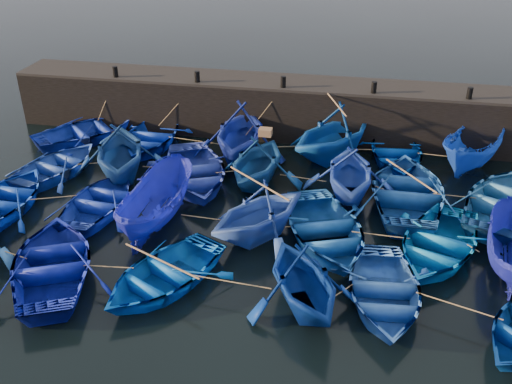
% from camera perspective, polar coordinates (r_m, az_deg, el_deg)
% --- Properties ---
extents(ground, '(120.00, 120.00, 0.00)m').
position_cam_1_polar(ground, '(18.76, -1.88, -6.52)').
color(ground, black).
rests_on(ground, ground).
extents(quay_wall, '(26.00, 2.50, 2.50)m').
position_cam_1_polar(quay_wall, '(27.37, 2.95, 8.29)').
color(quay_wall, black).
rests_on(quay_wall, ground).
extents(quay_top, '(26.00, 2.50, 0.12)m').
position_cam_1_polar(quay_top, '(26.94, 3.02, 10.90)').
color(quay_top, black).
rests_on(quay_top, quay_wall).
extents(bollard_0, '(0.24, 0.24, 0.50)m').
position_cam_1_polar(bollard_0, '(28.21, -13.89, 11.60)').
color(bollard_0, black).
rests_on(bollard_0, quay_top).
extents(bollard_1, '(0.24, 0.24, 0.50)m').
position_cam_1_polar(bollard_1, '(26.83, -5.91, 11.40)').
color(bollard_1, black).
rests_on(bollard_1, quay_top).
extents(bollard_2, '(0.24, 0.24, 0.50)m').
position_cam_1_polar(bollard_2, '(25.99, 2.74, 10.95)').
color(bollard_2, black).
rests_on(bollard_2, quay_top).
extents(bollard_3, '(0.24, 0.24, 0.50)m').
position_cam_1_polar(bollard_3, '(25.76, 11.71, 10.21)').
color(bollard_3, black).
rests_on(bollard_3, quay_top).
extents(bollard_4, '(0.24, 0.24, 0.50)m').
position_cam_1_polar(bollard_4, '(26.14, 20.59, 9.24)').
color(bollard_4, black).
rests_on(bollard_4, quay_top).
extents(boat_0, '(5.85, 5.93, 1.01)m').
position_cam_1_polar(boat_0, '(27.93, -16.54, 5.89)').
color(boat_0, navy).
rests_on(boat_0, ground).
extents(boat_1, '(3.47, 4.81, 0.99)m').
position_cam_1_polar(boat_1, '(26.65, -10.55, 5.48)').
color(boat_1, '#0C2CAB').
rests_on(boat_1, ground).
extents(boat_2, '(4.33, 4.96, 2.51)m').
position_cam_1_polar(boat_2, '(24.85, -1.62, 6.13)').
color(boat_2, navy).
rests_on(boat_2, ground).
extents(boat_3, '(6.23, 6.37, 2.54)m').
position_cam_1_polar(boat_3, '(24.89, 7.79, 5.94)').
color(boat_3, '#0A4391').
rests_on(boat_3, ground).
extents(boat_4, '(3.75, 4.92, 0.95)m').
position_cam_1_polar(boat_4, '(25.34, 13.81, 3.82)').
color(boat_4, '#00338C').
rests_on(boat_4, ground).
extents(boat_5, '(3.78, 5.23, 1.90)m').
position_cam_1_polar(boat_5, '(25.45, 20.90, 3.98)').
color(boat_5, blue).
rests_on(boat_5, ground).
extents(boat_6, '(4.20, 5.02, 0.89)m').
position_cam_1_polar(boat_6, '(25.03, -19.23, 2.59)').
color(boat_6, '#204299').
rests_on(boat_6, ground).
extents(boat_7, '(5.43, 5.80, 2.46)m').
position_cam_1_polar(boat_7, '(23.79, -13.44, 4.17)').
color(boat_7, navy).
rests_on(boat_7, ground).
extents(boat_8, '(5.50, 6.24, 1.07)m').
position_cam_1_polar(boat_8, '(23.04, -6.19, 2.08)').
color(boat_8, '#2A3DA5').
rests_on(boat_8, ground).
extents(boat_9, '(4.20, 4.68, 2.18)m').
position_cam_1_polar(boat_9, '(22.53, 0.17, 3.18)').
color(boat_9, navy).
rests_on(boat_9, ground).
extents(boat_10, '(3.87, 4.41, 2.21)m').
position_cam_1_polar(boat_10, '(21.98, 9.45, 2.11)').
color(boat_10, blue).
rests_on(boat_10, ground).
extents(boat_11, '(4.14, 5.78, 1.20)m').
position_cam_1_polar(boat_11, '(22.12, 15.00, 0.17)').
color(boat_11, navy).
rests_on(boat_11, ground).
extents(boat_12, '(5.91, 6.71, 1.15)m').
position_cam_1_polar(boat_12, '(22.68, 23.84, -0.76)').
color(boat_12, '#26669E').
rests_on(boat_12, ground).
extents(boat_13, '(3.34, 4.65, 0.96)m').
position_cam_1_polar(boat_13, '(22.97, -23.83, -0.68)').
color(boat_13, '#082F9B').
rests_on(boat_13, ground).
extents(boat_14, '(3.37, 4.52, 0.90)m').
position_cam_1_polar(boat_14, '(21.78, -15.25, -0.79)').
color(boat_14, '#152EA0').
rests_on(boat_14, ground).
extents(boat_15, '(2.13, 4.83, 1.82)m').
position_cam_1_polar(boat_15, '(20.20, -9.99, -1.13)').
color(boat_15, '#1820A5').
rests_on(boat_15, ground).
extents(boat_16, '(5.19, 5.29, 2.11)m').
position_cam_1_polar(boat_16, '(19.13, 0.25, -1.96)').
color(boat_16, blue).
rests_on(boat_16, ground).
extents(boat_17, '(5.28, 6.11, 1.06)m').
position_cam_1_polar(boat_17, '(19.30, 6.90, -3.73)').
color(boat_17, '#124C92').
rests_on(boat_17, ground).
extents(boat_18, '(4.87, 5.70, 1.00)m').
position_cam_1_polar(boat_18, '(19.46, 17.73, -4.87)').
color(boat_18, '#0765BC').
rests_on(boat_18, ground).
extents(boat_19, '(2.16, 4.36, 1.62)m').
position_cam_1_polar(boat_19, '(19.43, 24.16, -5.16)').
color(boat_19, '#181F9A').
rests_on(boat_19, ground).
extents(boat_21, '(5.39, 6.12, 1.05)m').
position_cam_1_polar(boat_21, '(18.68, -19.60, -6.65)').
color(boat_21, navy).
rests_on(boat_21, ground).
extents(boat_22, '(4.82, 5.37, 0.92)m').
position_cam_1_polar(boat_22, '(17.49, -9.34, -8.09)').
color(boat_22, blue).
rests_on(boat_22, ground).
extents(boat_23, '(4.72, 4.95, 2.03)m').
position_cam_1_polar(boat_23, '(16.19, 4.74, -8.71)').
color(boat_23, navy).
rests_on(boat_23, ground).
extents(boat_24, '(3.56, 4.71, 0.92)m').
position_cam_1_polar(boat_24, '(17.02, 12.64, -9.64)').
color(boat_24, blue).
rests_on(boat_24, ground).
extents(wooden_crate, '(0.50, 0.39, 0.28)m').
position_cam_1_polar(wooden_crate, '(21.97, 0.95, 6.02)').
color(wooden_crate, brown).
rests_on(wooden_crate, boat_9).
extents(mooring_ropes, '(17.29, 11.75, 2.10)m').
position_cam_1_polar(mooring_ropes, '(22.55, 0.67, 2.62)').
color(mooring_ropes, tan).
rests_on(mooring_ropes, ground).
extents(loose_oars, '(9.69, 12.04, 1.69)m').
position_cam_1_polar(loose_oars, '(20.17, 4.52, 1.84)').
color(loose_oars, '#99724C').
rests_on(loose_oars, ground).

